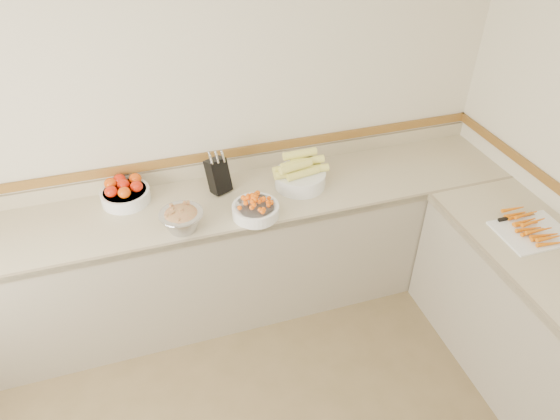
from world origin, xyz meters
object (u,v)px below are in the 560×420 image
object	(u,v)px
cherry_tomato_bowl	(255,208)
cutting_board	(531,229)
corn_bowl	(300,175)
rhubarb_bowl	(182,219)
tomato_bowl	(125,192)
knife_block	(218,175)

from	to	relation	value
cherry_tomato_bowl	cutting_board	distance (m)	1.61
corn_bowl	rhubarb_bowl	xyz separation A→B (m)	(-0.80, -0.23, -0.01)
tomato_bowl	rhubarb_bowl	size ratio (longest dim) A/B	1.18
tomato_bowl	cutting_board	world-z (taller)	tomato_bowl
rhubarb_bowl	cutting_board	distance (m)	2.03
tomato_bowl	knife_block	bearing A→B (deg)	-5.71
knife_block	cutting_board	bearing A→B (deg)	-30.36
cherry_tomato_bowl	knife_block	bearing A→B (deg)	114.87
rhubarb_bowl	cutting_board	size ratio (longest dim) A/B	0.63
knife_block	cherry_tomato_bowl	bearing A→B (deg)	-65.13
knife_block	tomato_bowl	size ratio (longest dim) A/B	0.96
tomato_bowl	corn_bowl	distance (m)	1.11
cutting_board	corn_bowl	bearing A→B (deg)	142.66
knife_block	corn_bowl	size ratio (longest dim) A/B	0.79
knife_block	rhubarb_bowl	bearing A→B (deg)	-130.83
rhubarb_bowl	cutting_board	bearing A→B (deg)	-18.14
cutting_board	knife_block	bearing A→B (deg)	149.64
tomato_bowl	cutting_board	bearing A→B (deg)	-24.63
tomato_bowl	cutting_board	size ratio (longest dim) A/B	0.75
knife_block	tomato_bowl	xyz separation A→B (m)	(-0.58, 0.06, -0.05)
knife_block	corn_bowl	distance (m)	0.53
corn_bowl	knife_block	bearing A→B (deg)	168.67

